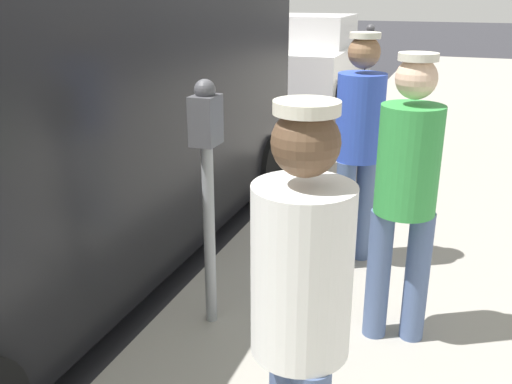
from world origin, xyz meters
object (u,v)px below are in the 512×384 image
Objects in this scene: pedestrian_in_blue at (359,138)px; pedestrian_in_green at (406,186)px; parking_meter_far at (368,59)px; parked_van at (62,126)px; parked_sedan_ahead at (311,60)px; pedestrian_in_white at (301,310)px; parking_meter_near at (207,165)px.

pedestrian_in_blue is 1.02× the size of pedestrian_in_green.
parked_van is (-1.50, -4.90, -0.03)m from parking_meter_far.
parking_meter_far is 0.34× the size of parked_sedan_ahead.
pedestrian_in_green is at bearing 82.10° from pedestrian_in_white.
pedestrian_in_blue is 1.02× the size of pedestrian_in_white.
pedestrian_in_blue reaches higher than pedestrian_in_white.
parking_meter_near is 1.13m from pedestrian_in_green.
pedestrian_in_green reaches higher than pedestrian_in_white.
pedestrian_in_green is 9.07m from parked_sedan_ahead.
pedestrian_in_white is at bearing -53.00° from parking_meter_near.
parked_van is at bearing 171.54° from pedestrian_in_green.
parking_meter_near is 0.89× the size of pedestrian_in_blue.
parking_meter_near is 9.01m from parked_sedan_ahead.
parked_sedan_ahead is (-2.82, 8.61, -0.36)m from pedestrian_in_green.
parked_van is at bearing 143.03° from pedestrian_in_white.
parking_meter_near is at bearing 127.00° from pedestrian_in_white.
parked_van reaches higher than pedestrian_in_white.
pedestrian_in_white is at bearing -75.32° from parked_sedan_ahead.
parking_meter_near is at bearing -168.51° from pedestrian_in_green.
parking_meter_near is 1.00× the size of parking_meter_far.
parked_sedan_ahead is at bearing 91.56° from parked_van.
parked_van is (-2.60, 0.39, 0.05)m from pedestrian_in_green.
pedestrian_in_green is 1.00× the size of pedestrian_in_white.
pedestrian_in_blue is at bearing 13.16° from parked_van.
parked_van is (-2.17, -0.51, 0.02)m from pedestrian_in_blue.
pedestrian_in_blue reaches higher than parking_meter_far.
parked_sedan_ahead is (-2.40, 7.72, -0.38)m from pedestrian_in_blue.
pedestrian_in_blue is 2.23m from parked_van.
pedestrian_in_blue is (0.67, -4.39, -0.05)m from parking_meter_far.
parked_sedan_ahead is (-2.63, 10.03, -0.36)m from pedestrian_in_white.
parking_meter_far is at bearing 72.98° from parked_van.
parked_van reaches higher than parked_sedan_ahead.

